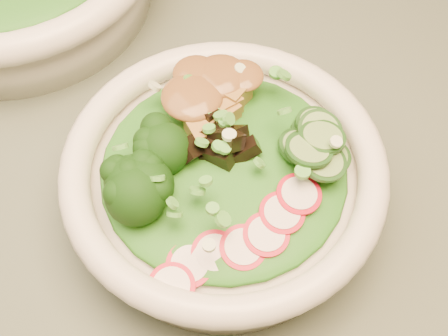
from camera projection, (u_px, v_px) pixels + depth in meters
dining_table at (316, 160)px, 0.65m from camera, size 1.20×0.80×0.75m
salad_bowl at (224, 181)px, 0.47m from camera, size 0.24×0.24×0.06m
lettuce_bed at (224, 167)px, 0.45m from camera, size 0.18×0.18×0.02m
broccoli_florets at (147, 177)px, 0.43m from camera, size 0.09×0.08×0.04m
radish_slices at (251, 236)px, 0.42m from camera, size 0.10×0.07×0.02m
cucumber_slices at (302, 144)px, 0.45m from camera, size 0.08×0.08×0.03m
mushroom_heap at (220, 146)px, 0.45m from camera, size 0.08×0.08×0.04m
tofu_cubes at (207, 99)px, 0.47m from camera, size 0.09×0.08×0.03m
peanut_sauce at (206, 90)px, 0.46m from camera, size 0.06×0.05×0.01m
scallion_garnish at (224, 152)px, 0.43m from camera, size 0.17×0.17×0.02m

